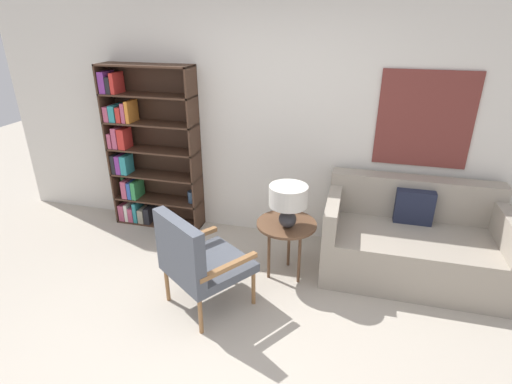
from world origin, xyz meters
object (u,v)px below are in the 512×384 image
Objects in this scene: armchair at (196,258)px; side_table at (286,228)px; bookshelf at (143,153)px; couch at (411,242)px; table_lamp at (288,199)px.

side_table is at bearing 46.76° from armchair.
side_table is at bearing -20.31° from bookshelf.
armchair reaches higher than couch.
bookshelf is at bearing 174.20° from couch.
bookshelf is 1.99m from side_table.
armchair is 0.93m from side_table.
table_lamp is (0.02, -0.07, 0.33)m from side_table.
bookshelf reaches higher than couch.
couch is 4.05× the size of table_lamp.
bookshelf is 3.25× the size of side_table.
side_table is 0.34m from table_lamp.
table_lamp is at bearing 42.68° from armchair.
bookshelf reaches higher than table_lamp.
armchair is 0.95m from table_lamp.
armchair is (1.20, -1.35, -0.38)m from bookshelf.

